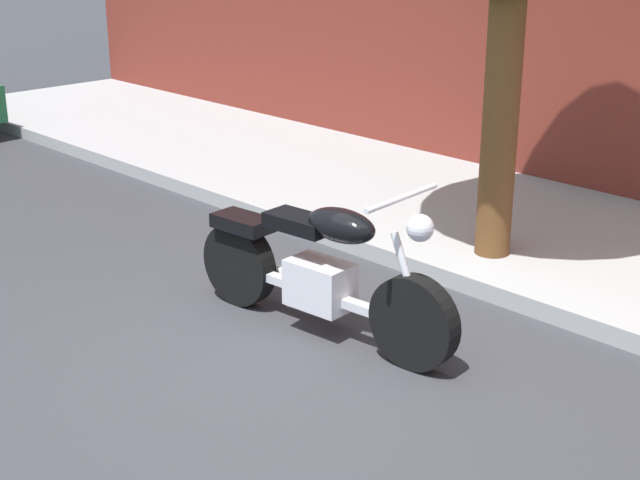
# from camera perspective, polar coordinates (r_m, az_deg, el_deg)

# --- Properties ---
(ground_plane) EXTENTS (60.00, 60.00, 0.00)m
(ground_plane) POSITION_cam_1_polar(r_m,az_deg,el_deg) (5.99, -1.87, -7.63)
(ground_plane) COLOR #38383D
(sidewalk) EXTENTS (18.06, 2.69, 0.14)m
(sidewalk) POSITION_cam_1_polar(r_m,az_deg,el_deg) (8.17, 14.20, -0.04)
(sidewalk) COLOR #A7A7A7
(sidewalk) RESTS_ON ground
(motorcycle) EXTENTS (2.16, 0.70, 1.11)m
(motorcycle) POSITION_cam_1_polar(r_m,az_deg,el_deg) (6.25, 0.02, -1.93)
(motorcycle) COLOR black
(motorcycle) RESTS_ON ground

